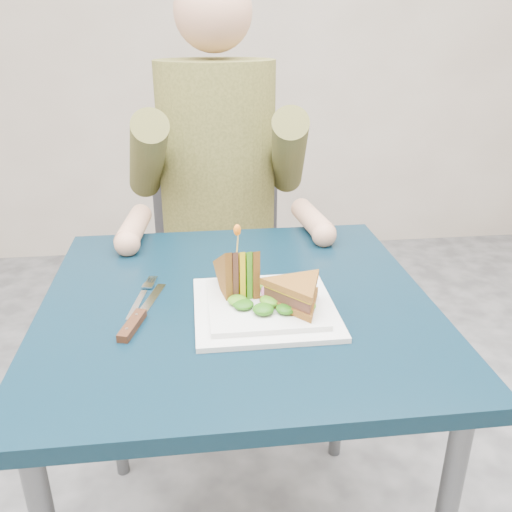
{
  "coord_description": "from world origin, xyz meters",
  "views": [
    {
      "loc": [
        -0.07,
        -0.93,
        1.23
      ],
      "look_at": [
        0.04,
        -0.01,
        0.82
      ],
      "focal_mm": 38.0,
      "sensor_mm": 36.0,
      "label": 1
    }
  ],
  "objects": [
    {
      "name": "sandwich_flat",
      "position": [
        0.1,
        -0.08,
        0.78
      ],
      "size": [
        0.19,
        0.19,
        0.05
      ],
      "color": "brown",
      "rests_on": "plate"
    },
    {
      "name": "toothpick_frill",
      "position": [
        0.0,
        -0.01,
        0.88
      ],
      "size": [
        0.01,
        0.01,
        0.02
      ],
      "primitive_type": "ellipsoid",
      "color": "orange",
      "rests_on": "sandwich_upright"
    },
    {
      "name": "lettuce_spill",
      "position": [
        0.05,
        -0.05,
        0.76
      ],
      "size": [
        0.15,
        0.13,
        0.02
      ],
      "primitive_type": null,
      "color": "#337A14",
      "rests_on": "plate"
    },
    {
      "name": "toothpick",
      "position": [
        0.0,
        -0.01,
        0.85
      ],
      "size": [
        0.01,
        0.01,
        0.06
      ],
      "primitive_type": "cylinder",
      "rotation": [
        0.14,
        0.07,
        0.0
      ],
      "color": "tan",
      "rests_on": "sandwich_upright"
    },
    {
      "name": "table",
      "position": [
        0.0,
        0.0,
        0.65
      ],
      "size": [
        0.75,
        0.75,
        0.73
      ],
      "color": "black",
      "rests_on": "ground"
    },
    {
      "name": "fork",
      "position": [
        -0.19,
        0.02,
        0.73
      ],
      "size": [
        0.05,
        0.18,
        0.01
      ],
      "color": "silver",
      "rests_on": "table"
    },
    {
      "name": "diner",
      "position": [
        -0.0,
        0.62,
        0.91
      ],
      "size": [
        0.54,
        0.59,
        0.74
      ],
      "color": "brown",
      "rests_on": "chair"
    },
    {
      "name": "chair",
      "position": [
        0.0,
        0.73,
        0.54
      ],
      "size": [
        0.42,
        0.4,
        0.93
      ],
      "color": "#47474C",
      "rests_on": "ground"
    },
    {
      "name": "knife",
      "position": [
        -0.19,
        -0.07,
        0.74
      ],
      "size": [
        0.08,
        0.22,
        0.02
      ],
      "color": "silver",
      "rests_on": "table"
    },
    {
      "name": "plate",
      "position": [
        0.05,
        -0.06,
        0.74
      ],
      "size": [
        0.26,
        0.26,
        0.02
      ],
      "color": "white",
      "rests_on": "table"
    },
    {
      "name": "sandwich_upright",
      "position": [
        0.0,
        -0.01,
        0.78
      ],
      "size": [
        0.09,
        0.15,
        0.15
      ],
      "color": "brown",
      "rests_on": "plate"
    },
    {
      "name": "onion_ring",
      "position": [
        0.06,
        -0.05,
        0.77
      ],
      "size": [
        0.04,
        0.04,
        0.02
      ],
      "primitive_type": "torus",
      "rotation": [
        0.44,
        0.0,
        0.0
      ],
      "color": "#9E4C7A",
      "rests_on": "plate"
    }
  ]
}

